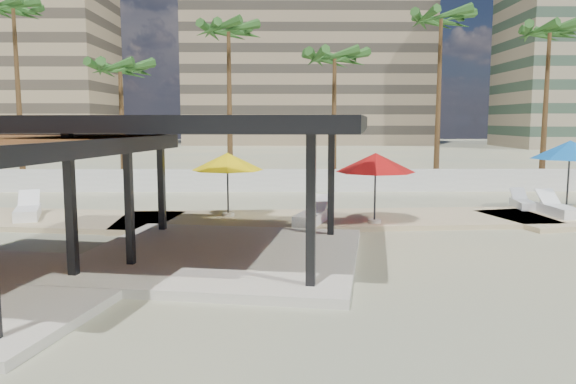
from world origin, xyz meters
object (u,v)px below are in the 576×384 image
Objects in this scene: lounger_b at (312,217)px; lounger_d at (523,203)px; umbrella_c at (376,163)px; lounger_a at (28,212)px; lounger_c at (558,210)px; pavilion_central at (220,175)px.

lounger_b is 9.62m from lounger_d.
lounger_a is (-12.82, 1.19, -1.91)m from umbrella_c.
umbrella_c is 13.01m from lounger_a.
lounger_a reaches higher than lounger_c.
umbrella_c is at bearing 51.90° from pavilion_central.
pavilion_central is 5.68m from lounger_b.
umbrella_c is 1.32× the size of lounger_c.
umbrella_c reaches higher than lounger_d.
pavilion_central is at bearing 113.62° from lounger_c.
umbrella_c is 2.94m from lounger_b.
lounger_b is 1.23× the size of lounger_d.
lounger_a is at bearing 174.70° from umbrella_c.
lounger_c is 1.98m from lounger_d.
lounger_b is at bearing 117.37° from lounger_d.
umbrella_c is 1.22× the size of lounger_a.
lounger_a is 1.28× the size of lounger_d.
lounger_b is (2.73, 4.58, -1.94)m from pavilion_central.
lounger_a reaches higher than lounger_d.
umbrella_c is at bearing 123.64° from lounger_d.
lounger_d is at bearing 12.88° from lounger_c.
pavilion_central is at bearing -137.54° from umbrella_c.
lounger_d is at bearing -50.39° from lounger_b.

